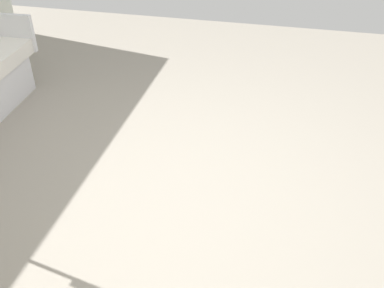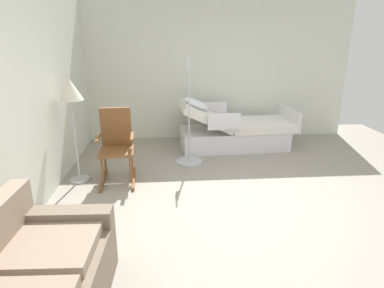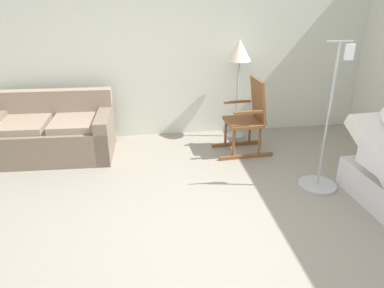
# 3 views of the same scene
# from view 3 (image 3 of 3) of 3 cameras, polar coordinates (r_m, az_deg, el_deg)

# --- Properties ---
(ground_plane) EXTENTS (7.23, 7.23, 0.00)m
(ground_plane) POSITION_cam_3_polar(r_m,az_deg,el_deg) (3.69, 2.49, -13.31)
(ground_plane) COLOR gray
(back_wall) EXTENTS (5.98, 0.10, 2.70)m
(back_wall) POSITION_cam_3_polar(r_m,az_deg,el_deg) (5.57, -2.23, 14.87)
(back_wall) COLOR silver
(back_wall) RESTS_ON ground
(couch) EXTENTS (1.63, 0.91, 0.85)m
(couch) POSITION_cam_3_polar(r_m,az_deg,el_deg) (5.38, -20.80, 1.36)
(couch) COLOR #7D6C5C
(couch) RESTS_ON ground
(rocking_chair) EXTENTS (0.79, 0.53, 1.05)m
(rocking_chair) POSITION_cam_3_polar(r_m,az_deg,el_deg) (5.13, 8.74, 4.03)
(rocking_chair) COLOR brown
(rocking_chair) RESTS_ON ground
(floor_lamp) EXTENTS (0.34, 0.34, 1.48)m
(floor_lamp) POSITION_cam_3_polar(r_m,az_deg,el_deg) (5.45, 7.32, 13.21)
(floor_lamp) COLOR #B2B5BA
(floor_lamp) RESTS_ON ground
(iv_pole) EXTENTS (0.44, 0.44, 1.69)m
(iv_pole) POSITION_cam_3_polar(r_m,az_deg,el_deg) (4.53, 19.33, -3.46)
(iv_pole) COLOR #B2B5BA
(iv_pole) RESTS_ON ground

